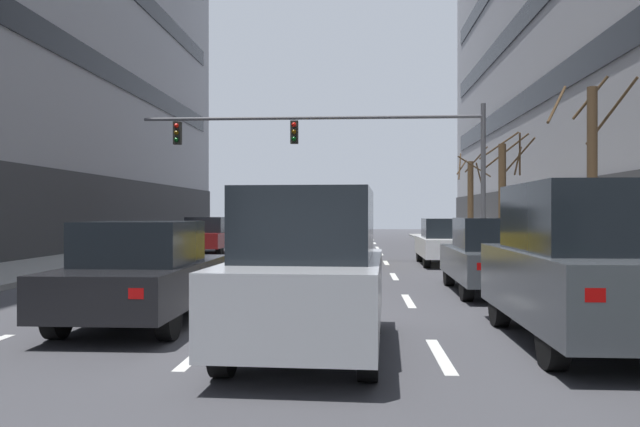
{
  "coord_description": "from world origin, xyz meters",
  "views": [
    {
      "loc": [
        2.03,
        -11.09,
        1.81
      ],
      "look_at": [
        0.33,
        18.19,
        1.79
      ],
      "focal_mm": 35.58,
      "sensor_mm": 36.0,
      "label": 1
    }
  ],
  "objects_px": {
    "traffic_signal_0": "(351,145)",
    "street_tree_1": "(470,200)",
    "street_tree_0": "(592,178)",
    "car_driving_2": "(144,273)",
    "taxi_driving_0": "(347,236)",
    "pedestrian_0": "(505,230)",
    "car_parked_1": "(584,265)",
    "car_driving_3": "(310,271)",
    "car_parked_3": "(446,242)",
    "street_tree_2": "(503,195)",
    "car_driving_1": "(209,236)",
    "car_parked_2": "(494,256)"
  },
  "relations": [
    {
      "from": "traffic_signal_0",
      "to": "street_tree_1",
      "type": "distance_m",
      "value": 10.96
    },
    {
      "from": "street_tree_0",
      "to": "car_driving_2",
      "type": "bearing_deg",
      "value": -148.68
    },
    {
      "from": "taxi_driving_0",
      "to": "pedestrian_0",
      "type": "height_order",
      "value": "taxi_driving_0"
    },
    {
      "from": "street_tree_1",
      "to": "street_tree_0",
      "type": "bearing_deg",
      "value": -90.0
    },
    {
      "from": "car_parked_1",
      "to": "street_tree_1",
      "type": "xyz_separation_m",
      "value": [
        2.6,
        23.3,
        1.35
      ]
    },
    {
      "from": "traffic_signal_0",
      "to": "car_driving_3",
      "type": "bearing_deg",
      "value": -91.54
    },
    {
      "from": "car_parked_3",
      "to": "car_driving_2",
      "type": "bearing_deg",
      "value": -118.49
    },
    {
      "from": "taxi_driving_0",
      "to": "street_tree_2",
      "type": "height_order",
      "value": "street_tree_2"
    },
    {
      "from": "taxi_driving_0",
      "to": "car_parked_1",
      "type": "height_order",
      "value": "car_parked_1"
    },
    {
      "from": "street_tree_2",
      "to": "pedestrian_0",
      "type": "distance_m",
      "value": 2.11
    },
    {
      "from": "taxi_driving_0",
      "to": "street_tree_2",
      "type": "relative_size",
      "value": 0.85
    },
    {
      "from": "car_driving_1",
      "to": "pedestrian_0",
      "type": "height_order",
      "value": "pedestrian_0"
    },
    {
      "from": "car_driving_2",
      "to": "traffic_signal_0",
      "type": "bearing_deg",
      "value": 75.85
    },
    {
      "from": "car_driving_3",
      "to": "car_parked_2",
      "type": "distance_m",
      "value": 7.29
    },
    {
      "from": "car_driving_2",
      "to": "street_tree_0",
      "type": "relative_size",
      "value": 0.88
    },
    {
      "from": "car_driving_3",
      "to": "pedestrian_0",
      "type": "bearing_deg",
      "value": 69.95
    },
    {
      "from": "street_tree_2",
      "to": "traffic_signal_0",
      "type": "bearing_deg",
      "value": -160.16
    },
    {
      "from": "car_driving_1",
      "to": "car_driving_3",
      "type": "xyz_separation_m",
      "value": [
        5.95,
        -19.48,
        0.25
      ]
    },
    {
      "from": "pedestrian_0",
      "to": "car_parked_1",
      "type": "bearing_deg",
      "value": -99.68
    },
    {
      "from": "street_tree_0",
      "to": "pedestrian_0",
      "type": "relative_size",
      "value": 3.07
    },
    {
      "from": "car_parked_3",
      "to": "street_tree_2",
      "type": "bearing_deg",
      "value": 48.37
    },
    {
      "from": "car_parked_3",
      "to": "street_tree_0",
      "type": "distance_m",
      "value": 7.28
    },
    {
      "from": "taxi_driving_0",
      "to": "pedestrian_0",
      "type": "relative_size",
      "value": 2.56
    },
    {
      "from": "street_tree_1",
      "to": "pedestrian_0",
      "type": "xyz_separation_m",
      "value": [
        0.45,
        -5.41,
        -1.36
      ]
    },
    {
      "from": "street_tree_2",
      "to": "pedestrian_0",
      "type": "height_order",
      "value": "street_tree_2"
    },
    {
      "from": "street_tree_1",
      "to": "taxi_driving_0",
      "type": "bearing_deg",
      "value": -122.11
    },
    {
      "from": "traffic_signal_0",
      "to": "street_tree_0",
      "type": "relative_size",
      "value": 2.47
    },
    {
      "from": "street_tree_1",
      "to": "car_driving_2",
      "type": "bearing_deg",
      "value": -112.64
    },
    {
      "from": "car_driving_2",
      "to": "street_tree_0",
      "type": "distance_m",
      "value": 10.89
    },
    {
      "from": "taxi_driving_0",
      "to": "street_tree_1",
      "type": "relative_size",
      "value": 0.84
    },
    {
      "from": "car_driving_3",
      "to": "pedestrian_0",
      "type": "xyz_separation_m",
      "value": [
        6.76,
        18.52,
        0.04
      ]
    },
    {
      "from": "car_driving_2",
      "to": "car_parked_2",
      "type": "distance_m",
      "value": 7.87
    },
    {
      "from": "car_driving_2",
      "to": "traffic_signal_0",
      "type": "height_order",
      "value": "traffic_signal_0"
    },
    {
      "from": "traffic_signal_0",
      "to": "street_tree_0",
      "type": "distance_m",
      "value": 9.58
    },
    {
      "from": "car_parked_1",
      "to": "street_tree_2",
      "type": "relative_size",
      "value": 0.93
    },
    {
      "from": "car_parked_1",
      "to": "street_tree_2",
      "type": "height_order",
      "value": "street_tree_2"
    },
    {
      "from": "street_tree_2",
      "to": "car_parked_1",
      "type": "bearing_deg",
      "value": -99.18
    },
    {
      "from": "traffic_signal_0",
      "to": "street_tree_2",
      "type": "relative_size",
      "value": 2.53
    },
    {
      "from": "taxi_driving_0",
      "to": "traffic_signal_0",
      "type": "height_order",
      "value": "traffic_signal_0"
    },
    {
      "from": "street_tree_0",
      "to": "pedestrian_0",
      "type": "bearing_deg",
      "value": 87.64
    },
    {
      "from": "taxi_driving_0",
      "to": "car_driving_3",
      "type": "xyz_separation_m",
      "value": [
        -0.25,
        -14.29,
        0.05
      ]
    },
    {
      "from": "street_tree_0",
      "to": "pedestrian_0",
      "type": "xyz_separation_m",
      "value": [
        0.45,
        11.0,
        -1.58
      ]
    },
    {
      "from": "car_driving_1",
      "to": "street_tree_0",
      "type": "bearing_deg",
      "value": -44.3
    },
    {
      "from": "car_driving_2",
      "to": "car_driving_3",
      "type": "height_order",
      "value": "car_driving_3"
    },
    {
      "from": "car_parked_1",
      "to": "car_parked_3",
      "type": "distance_m",
      "value": 13.43
    },
    {
      "from": "car_parked_2",
      "to": "traffic_signal_0",
      "type": "height_order",
      "value": "traffic_signal_0"
    },
    {
      "from": "car_parked_1",
      "to": "car_parked_2",
      "type": "xyz_separation_m",
      "value": [
        -0.0,
        5.63,
        -0.27
      ]
    },
    {
      "from": "car_parked_3",
      "to": "street_tree_2",
      "type": "relative_size",
      "value": 0.88
    },
    {
      "from": "traffic_signal_0",
      "to": "pedestrian_0",
      "type": "distance_m",
      "value": 7.99
    },
    {
      "from": "car_parked_1",
      "to": "taxi_driving_0",
      "type": "bearing_deg",
      "value": 104.2
    }
  ]
}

